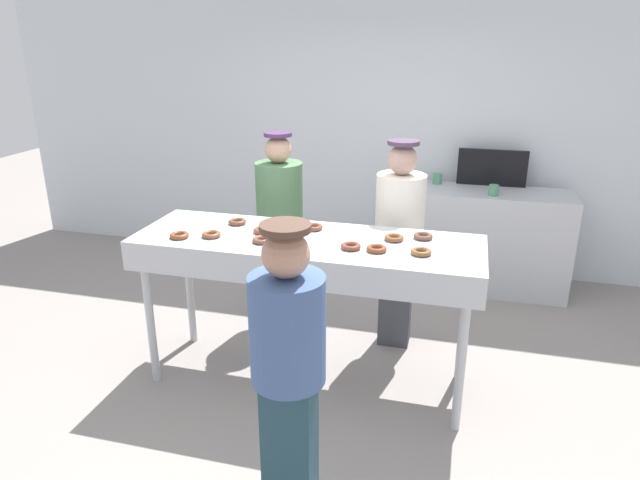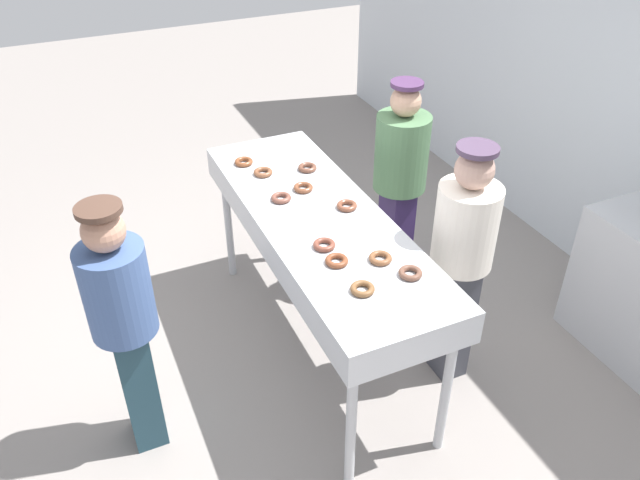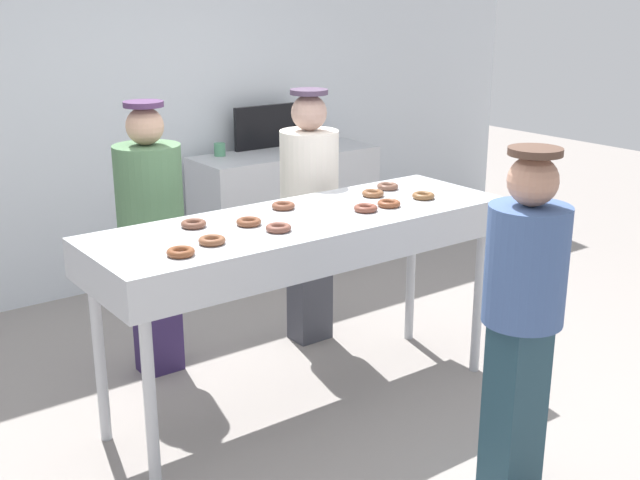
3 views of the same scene
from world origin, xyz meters
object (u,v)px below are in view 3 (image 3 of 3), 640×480
Objects in this scene: chocolate_donut_8 at (388,186)px; chocolate_donut_10 at (249,222)px; worker_assistant at (309,200)px; paper_cup_0 at (220,150)px; chocolate_donut_3 at (194,224)px; chocolate_donut_4 at (423,196)px; chocolate_donut_0 at (212,240)px; worker_baker at (151,221)px; paper_cup_1 at (298,148)px; prep_counter at (286,210)px; chocolate_donut_6 at (181,252)px; chocolate_donut_1 at (389,204)px; chocolate_donut_7 at (283,206)px; menu_display at (269,126)px; chocolate_donut_2 at (366,208)px; chocolate_donut_9 at (278,228)px; chocolate_donut_5 at (373,193)px; customer_waiting at (523,307)px; fryer_conveyor at (305,235)px.

chocolate_donut_8 is 1.00× the size of chocolate_donut_10.
paper_cup_0 is at bearing -108.08° from worker_assistant.
chocolate_donut_4 is (1.30, -0.26, 0.00)m from chocolate_donut_3.
chocolate_donut_8 is at bearing 13.37° from chocolate_donut_0.
worker_baker is (-1.22, 0.94, -0.15)m from chocolate_donut_4.
chocolate_donut_0 is at bearing -133.51° from paper_cup_1.
chocolate_donut_4 is at bearing 95.33° from worker_assistant.
prep_counter is 15.43× the size of paper_cup_0.
worker_baker is at bearing 72.07° from chocolate_donut_6.
paper_cup_0 is (1.02, 2.08, -0.08)m from chocolate_donut_10.
chocolate_donut_0 is 1.09m from chocolate_donut_1.
menu_display is (1.20, 1.98, 0.05)m from chocolate_donut_7.
worker_assistant is (0.20, 0.79, -0.15)m from chocolate_donut_2.
worker_baker is at bearing -150.50° from paper_cup_1.
worker_assistant is 1.32m from paper_cup_1.
chocolate_donut_0 is at bearing -178.62° from chocolate_donut_4.
worker_baker reaches higher than chocolate_donut_10.
paper_cup_0 and paper_cup_1 have the same top height.
chocolate_donut_2 and chocolate_donut_9 have the same top height.
chocolate_donut_7 is 0.08× the size of worker_baker.
paper_cup_0 is (0.18, 1.43, 0.08)m from worker_assistant.
chocolate_donut_10 is at bearing -125.30° from menu_display.
chocolate_donut_3 is 0.70m from worker_baker.
chocolate_donut_7 is 0.74m from chocolate_donut_8.
chocolate_donut_7 is at bearing 32.26° from worker_assistant.
chocolate_donut_0 and chocolate_donut_9 have the same top height.
menu_display reaches higher than chocolate_donut_5.
customer_waiting is (1.07, -1.02, -0.19)m from chocolate_donut_6.
chocolate_donut_9 is 1.29× the size of paper_cup_0.
chocolate_donut_0 reaches higher than prep_counter.
customer_waiting is 3.36m from paper_cup_0.
chocolate_donut_2 is at bearing -99.84° from paper_cup_0.
worker_baker reaches higher than menu_display.
chocolate_donut_1 is 0.20× the size of menu_display.
worker_baker is 16.46× the size of paper_cup_0.
chocolate_donut_2 is 1.29× the size of paper_cup_0.
chocolate_donut_0 is 1.41m from customer_waiting.
worker_baker is at bearing 125.39° from chocolate_donut_7.
fryer_conveyor is 0.36m from chocolate_donut_2.
chocolate_donut_1 and chocolate_donut_6 have the same top height.
chocolate_donut_1 is 1.00× the size of chocolate_donut_3.
chocolate_donut_6 is at bearing -166.10° from fryer_conveyor.
chocolate_donut_1 is (0.48, -0.11, 0.12)m from fryer_conveyor.
chocolate_donut_3 is 1.32m from chocolate_donut_4.
chocolate_donut_2 is at bearing -111.13° from menu_display.
worker_baker is at bearing 110.64° from customer_waiting.
prep_counter is (0.68, 1.27, -0.45)m from worker_assistant.
worker_assistant reaches higher than chocolate_donut_3.
fryer_conveyor is 0.84m from chocolate_donut_6.
chocolate_donut_10 is (-0.87, -0.08, 0.00)m from chocolate_donut_5.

